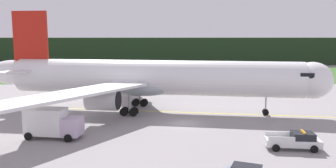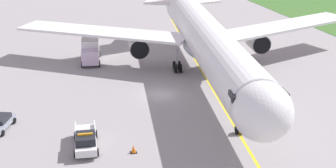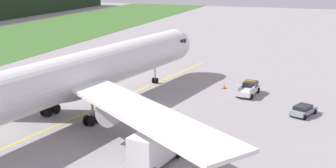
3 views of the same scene
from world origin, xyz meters
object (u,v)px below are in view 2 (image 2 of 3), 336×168
Objects in this scene: ops_pickup_truck at (86,140)px; apron_cone at (133,149)px; catering_truck at (91,50)px; airliner at (206,39)px; staff_car at (0,123)px.

ops_pickup_truck is 7.50× the size of apron_cone.
airliner is at bearing 52.71° from catering_truck.
airliner is 8.02× the size of catering_truck.
airliner is at bearing 108.93° from staff_car.
catering_truck is at bearing 148.14° from staff_car.
apron_cone is at bearing -0.04° from catering_truck.
ops_pickup_truck is at bearing -49.06° from airliner.
staff_car is 14.90m from apron_cone.
apron_cone is (28.18, -0.02, -1.42)m from catering_truck.
apron_cone is (17.66, -13.84, -4.74)m from airliner.
airliner is 24.12m from ops_pickup_truck.
staff_car is (8.87, -25.87, -4.41)m from airliner.
staff_car is at bearing -31.86° from catering_truck.
staff_car is at bearing -130.18° from ops_pickup_truck.
staff_car is 5.99× the size of apron_cone.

